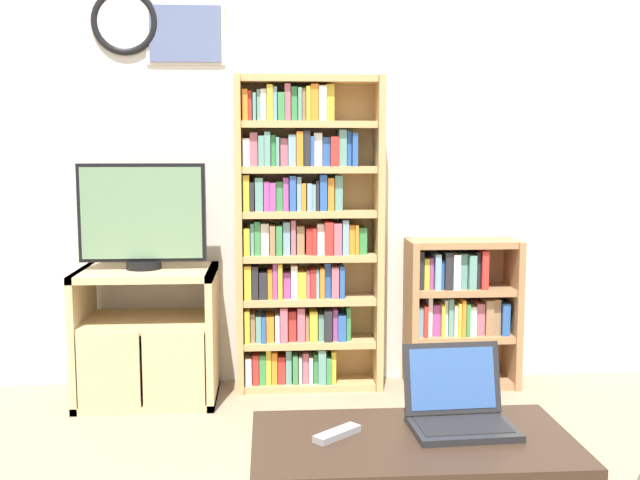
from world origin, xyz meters
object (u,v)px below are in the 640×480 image
at_px(television, 142,216).
at_px(bookshelf_short, 456,313).
at_px(laptop, 458,407).
at_px(tv_stand, 148,335).
at_px(bookshelf_tall, 302,235).
at_px(coffee_table, 413,456).
at_px(remote_near_laptop, 337,434).

xyz_separation_m(television, bookshelf_short, (1.68, 0.13, -0.56)).
relative_size(bookshelf_short, laptop, 2.57).
xyz_separation_m(tv_stand, laptop, (1.19, -1.71, 0.18)).
distance_m(bookshelf_tall, laptop, 1.94).
bearing_deg(bookshelf_tall, coffee_table, -83.38).
bearing_deg(remote_near_laptop, television, -16.23).
bearing_deg(tv_stand, laptop, -55.11).
height_order(tv_stand, bookshelf_short, bookshelf_short).
bearing_deg(laptop, coffee_table, -154.68).
xyz_separation_m(coffee_table, laptop, (0.15, 0.08, 0.11)).
relative_size(laptop, remote_near_laptop, 2.11).
xyz_separation_m(television, bookshelf_tall, (0.83, 0.15, -0.12)).
xyz_separation_m(bookshelf_short, laptop, (-0.47, -1.86, 0.13)).
bearing_deg(television, bookshelf_short, 4.43).
relative_size(tv_stand, remote_near_laptop, 4.71).
distance_m(bookshelf_tall, bookshelf_short, 0.96).
xyz_separation_m(bookshelf_short, remote_near_laptop, (-0.84, -1.92, 0.08)).
bearing_deg(bookshelf_tall, laptop, -78.55).
distance_m(laptop, remote_near_laptop, 0.38).
relative_size(television, bookshelf_short, 0.79).
bearing_deg(bookshelf_tall, bookshelf_short, -1.24).
bearing_deg(remote_near_laptop, bookshelf_short, -64.85).
height_order(television, bookshelf_short, television).
bearing_deg(tv_stand, coffee_table, -59.89).
distance_m(television, bookshelf_tall, 0.85).
distance_m(bookshelf_tall, remote_near_laptop, 1.97).
height_order(bookshelf_tall, laptop, bookshelf_tall).
bearing_deg(remote_near_laptop, bookshelf_tall, -40.94).
height_order(tv_stand, laptop, laptop).
distance_m(tv_stand, coffee_table, 2.07).
xyz_separation_m(tv_stand, bookshelf_tall, (0.81, 0.17, 0.49)).
bearing_deg(tv_stand, bookshelf_short, 5.11).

